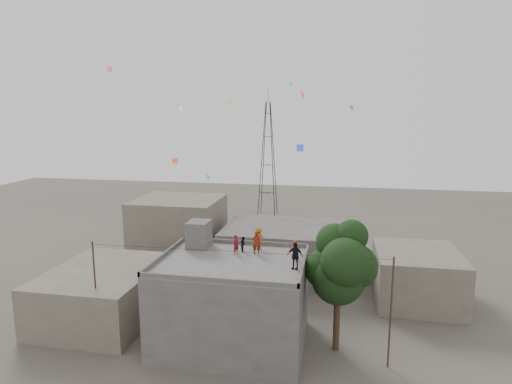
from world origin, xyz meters
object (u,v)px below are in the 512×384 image
stair_head_box (199,234)px  person_red_adult (256,243)px  tree (341,265)px  person_dark_adult (295,256)px  transmission_tower (268,159)px

stair_head_box → person_red_adult: (4.59, -0.85, -0.15)m
tree → person_dark_adult: bearing=-155.9°
stair_head_box → tree: tree is taller
transmission_tower → tree: bearing=-73.9°
tree → person_red_adult: tree is taller
tree → person_red_adult: bearing=169.1°
transmission_tower → person_red_adult: 38.69m
tree → stair_head_box: bearing=169.3°
transmission_tower → person_red_adult: size_ratio=11.78×
stair_head_box → person_dark_adult: stair_head_box is taller
person_red_adult → person_dark_adult: person_dark_adult is taller
tree → transmission_tower: (-11.37, 39.40, 2.97)m
tree → person_red_adult: size_ratio=5.36×
stair_head_box → tree: size_ratio=0.22×
stair_head_box → transmission_tower: size_ratio=0.10×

